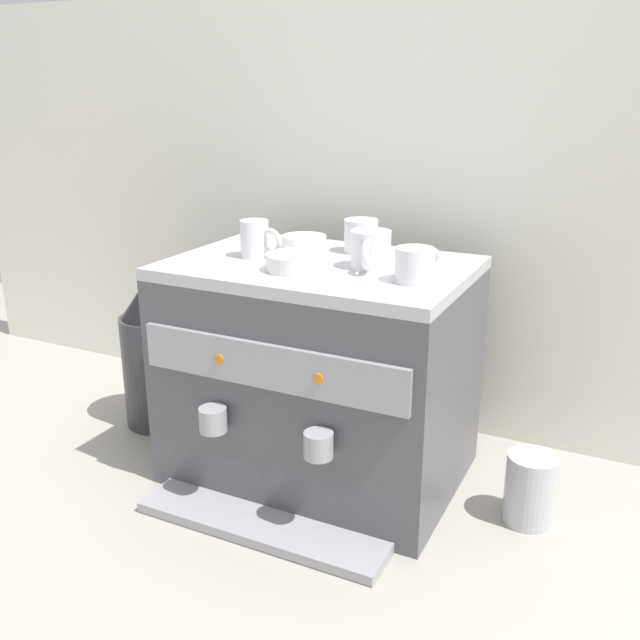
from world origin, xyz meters
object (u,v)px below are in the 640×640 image
ceramic_bowl_0 (304,243)px  ceramic_cup_2 (416,265)px  ceramic_bowl_1 (294,263)px  espresso_machine (319,372)px  ceramic_cup_3 (371,250)px  ceramic_cup_0 (256,239)px  coffee_grinder (156,352)px  ceramic_cup_1 (362,236)px  milk_pitcher (530,489)px

ceramic_bowl_0 → ceramic_cup_2: bearing=-26.0°
ceramic_bowl_0 → ceramic_bowl_1: size_ratio=0.88×
espresso_machine → ceramic_cup_3: ceramic_cup_3 is taller
ceramic_cup_0 → ceramic_cup_3: ceramic_cup_0 is taller
ceramic_bowl_1 → coffee_grinder: 0.58m
ceramic_cup_3 → coffee_grinder: size_ratio=0.30×
espresso_machine → ceramic_cup_1: ceramic_cup_1 is taller
ceramic_cup_2 → ceramic_bowl_0: (-0.32, 0.15, -0.02)m
espresso_machine → ceramic_cup_0: size_ratio=6.06×
milk_pitcher → ceramic_cup_2: bearing=-164.9°
ceramic_cup_0 → coffee_grinder: 0.49m
espresso_machine → ceramic_bowl_1: (-0.02, -0.08, 0.26)m
ceramic_cup_2 → ceramic_bowl_0: bearing=154.0°
ceramic_cup_0 → milk_pitcher: bearing=2.6°
ceramic_cup_1 → ceramic_bowl_0: 0.14m
ceramic_cup_0 → ceramic_cup_1: ceramic_cup_0 is taller
espresso_machine → ceramic_bowl_1: 0.28m
ceramic_cup_0 → ceramic_cup_1: bearing=37.4°
ceramic_cup_3 → coffee_grinder: (-0.60, 0.04, -0.34)m
ceramic_bowl_0 → milk_pitcher: ceramic_bowl_0 is taller
ceramic_bowl_0 → coffee_grinder: (-0.40, -0.06, -0.31)m
ceramic_cup_3 → ceramic_cup_2: bearing=-26.6°
ceramic_cup_2 → milk_pitcher: bearing=15.1°
ceramic_cup_0 → ceramic_bowl_1: 0.14m
espresso_machine → ceramic_bowl_0: ceramic_bowl_0 is taller
ceramic_cup_1 → ceramic_cup_0: bearing=-142.6°
ceramic_bowl_0 → milk_pitcher: 0.71m
ceramic_cup_1 → espresso_machine: bearing=-109.7°
ceramic_bowl_0 → ceramic_cup_0: bearing=-114.2°
ceramic_cup_0 → coffee_grinder: (-0.34, 0.06, -0.34)m
ceramic_cup_0 → espresso_machine: bearing=7.4°
ceramic_cup_1 → milk_pitcher: bearing=-15.1°
ceramic_cup_2 → ceramic_bowl_0: 0.35m
espresso_machine → ceramic_bowl_0: size_ratio=6.14×
coffee_grinder → ceramic_cup_1: bearing=9.1°
ceramic_cup_0 → ceramic_bowl_1: (0.12, -0.06, -0.02)m
ceramic_bowl_0 → ceramic_bowl_1: (0.07, -0.18, 0.00)m
ceramic_cup_2 → ceramic_cup_0: bearing=174.4°
ceramic_bowl_0 → ceramic_cup_3: bearing=-25.7°
ceramic_cup_0 → ceramic_cup_1: size_ratio=0.92×
ceramic_cup_3 → ceramic_bowl_1: (-0.13, -0.08, -0.02)m
espresso_machine → ceramic_bowl_1: bearing=-101.3°
ceramic_cup_0 → coffee_grinder: bearing=170.6°
milk_pitcher → ceramic_cup_0: bearing=-177.4°
ceramic_cup_3 → espresso_machine: bearing=-178.6°
ceramic_bowl_1 → ceramic_bowl_0: bearing=111.8°
ceramic_bowl_1 → milk_pitcher: bearing=10.5°
ceramic_cup_1 → coffee_grinder: 0.63m
ceramic_cup_0 → coffee_grinder: size_ratio=0.25×
espresso_machine → milk_pitcher: 0.50m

